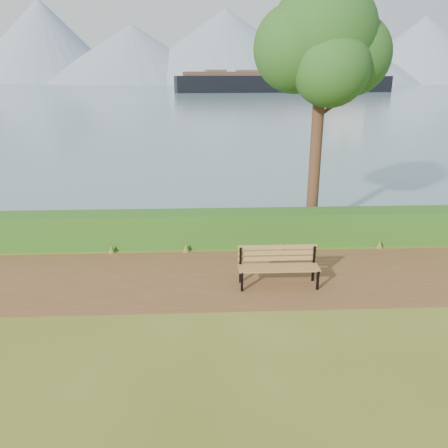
{
  "coord_description": "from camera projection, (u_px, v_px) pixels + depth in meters",
  "views": [
    {
      "loc": [
        -0.55,
        -9.52,
        4.69
      ],
      "look_at": [
        -0.06,
        1.2,
        1.1
      ],
      "focal_mm": 35.0,
      "sensor_mm": 36.0,
      "label": 1
    }
  ],
  "objects": [
    {
      "name": "water",
      "position": [
        204.0,
        87.0,
        256.82
      ],
      "size": [
        700.0,
        510.0,
        0.0
      ],
      "primitive_type": "cube",
      "color": "slate",
      "rests_on": "ground"
    },
    {
      "name": "path",
      "position": [
        228.0,
        277.0,
        10.81
      ],
      "size": [
        40.0,
        3.4,
        0.01
      ],
      "primitive_type": "cube",
      "color": "brown",
      "rests_on": "ground"
    },
    {
      "name": "bench",
      "position": [
        278.0,
        263.0,
        10.29
      ],
      "size": [
        1.89,
        0.56,
        0.95
      ],
      "rotation": [
        0.0,
        0.0,
        0.0
      ],
      "color": "black",
      "rests_on": "ground"
    },
    {
      "name": "hedge",
      "position": [
        224.0,
        228.0,
        12.84
      ],
      "size": [
        32.0,
        0.85,
        1.0
      ],
      "primitive_type": "cube",
      "color": "#214E16",
      "rests_on": "ground"
    },
    {
      "name": "mountains",
      "position": [
        193.0,
        51.0,
        385.98
      ],
      "size": [
        585.0,
        190.0,
        70.0
      ],
      "color": "gray",
      "rests_on": "ground"
    },
    {
      "name": "tree",
      "position": [
        323.0,
        42.0,
        12.27
      ],
      "size": [
        3.96,
        3.31,
        7.62
      ],
      "rotation": [
        0.0,
        0.0,
        -0.26
      ],
      "color": "#351F16",
      "rests_on": "ground"
    },
    {
      "name": "cargo_ship",
      "position": [
        292.0,
        82.0,
        153.36
      ],
      "size": [
        77.09,
        22.5,
        23.12
      ],
      "rotation": [
        0.0,
        0.0,
        0.14
      ],
      "color": "black",
      "rests_on": "ground"
    },
    {
      "name": "ground",
      "position": [
        229.0,
        283.0,
        10.53
      ],
      "size": [
        140.0,
        140.0,
        0.0
      ],
      "primitive_type": "plane",
      "color": "#52621C",
      "rests_on": "ground"
    }
  ]
}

